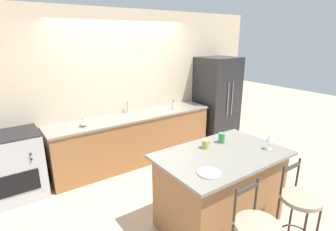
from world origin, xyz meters
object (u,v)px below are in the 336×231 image
wine_glass (270,138)px  tumbler_cup (222,138)px  coffee_mug (206,144)px  pumpkin_decoration (83,123)px  bar_stool_far (299,207)px  dinner_plate (209,173)px  refrigerator (216,100)px  soap_bottle (173,105)px  oven_range (12,166)px

wine_glass → tumbler_cup: size_ratio=1.52×
coffee_mug → pumpkin_decoration: 2.01m
bar_stool_far → dinner_plate: size_ratio=4.27×
refrigerator → tumbler_cup: size_ratio=14.29×
bar_stool_far → soap_bottle: (0.42, 2.80, 0.42)m
refrigerator → dinner_plate: 3.31m
wine_glass → pumpkin_decoration: (-1.51, 2.24, -0.14)m
refrigerator → oven_range: refrigerator is taller
refrigerator → pumpkin_decoration: 2.92m
refrigerator → wine_glass: (-1.40, -2.27, 0.17)m
refrigerator → coffee_mug: size_ratio=15.12×
wine_glass → pumpkin_decoration: size_ratio=1.61×
oven_range → bar_stool_far: bar_stool_far is taller
oven_range → tumbler_cup: bearing=-39.7°
tumbler_cup → pumpkin_decoration: 2.14m
coffee_mug → pumpkin_decoration: bearing=117.0°
bar_stool_far → coffee_mug: 1.18m
bar_stool_far → tumbler_cup: bearing=97.1°
pumpkin_decoration → soap_bottle: soap_bottle is taller
refrigerator → bar_stool_far: refrigerator is taller
coffee_mug → dinner_plate: bearing=-129.6°
tumbler_cup → soap_bottle: (0.55, 1.79, -0.04)m
bar_stool_far → coffee_mug: (-0.41, 1.00, 0.45)m
dinner_plate → soap_bottle: soap_bottle is taller
dinner_plate → coffee_mug: (0.39, 0.47, 0.04)m
oven_range → tumbler_cup: tumbler_cup is taller
refrigerator → wine_glass: 2.67m
bar_stool_far → wine_glass: size_ratio=5.16×
dinner_plate → tumbler_cup: tumbler_cup is taller
refrigerator → soap_bottle: (-1.17, -0.01, 0.06)m
tumbler_cup → dinner_plate: bearing=-144.3°
dinner_plate → refrigerator: bearing=43.7°
pumpkin_decoration → oven_range: bearing=175.9°
soap_bottle → refrigerator: bearing=0.7°
oven_range → bar_stool_far: (2.35, -2.86, 0.06)m
refrigerator → tumbler_cup: refrigerator is taller
bar_stool_far → wine_glass: wine_glass is taller
bar_stool_far → pumpkin_decoration: bearing=115.4°
coffee_mug → tumbler_cup: bearing=2.2°
dinner_plate → tumbler_cup: 0.83m
refrigerator → oven_range: (-3.95, 0.05, -0.43)m
oven_range → coffee_mug: (1.94, -1.86, 0.52)m
coffee_mug → bar_stool_far: bearing=-67.8°
tumbler_cup → soap_bottle: same height
coffee_mug → soap_bottle: size_ratio=0.67×
dinner_plate → bar_stool_far: bearing=-33.5°
refrigerator → bar_stool_far: (-1.59, -2.82, -0.37)m
bar_stool_far → dinner_plate: bearing=146.5°
wine_glass → coffee_mug: bearing=142.8°
coffee_mug → tumbler_cup: 0.28m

